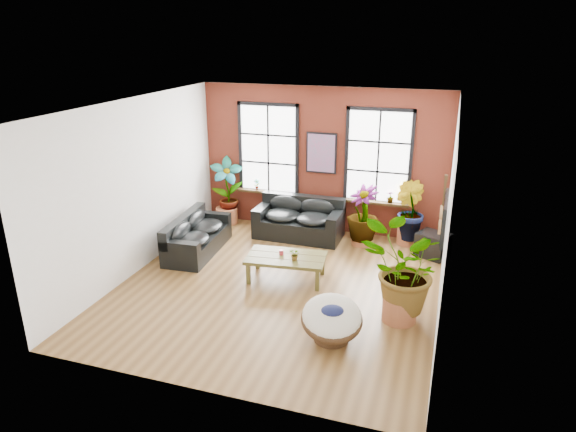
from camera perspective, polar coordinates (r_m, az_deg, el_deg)
name	(u,v)px	position (r m, az deg, el deg)	size (l,w,h in m)	color
room	(281,199)	(9.57, -0.84, 1.91)	(6.04, 6.54, 3.54)	brown
sofa_back	(299,219)	(12.31, 1.28, -0.38)	(2.07, 1.02, 0.94)	black
sofa_left	(195,236)	(11.67, -10.24, -2.21)	(1.01, 2.12, 0.82)	black
coffee_table	(286,259)	(10.20, -0.20, -4.79)	(1.63, 1.04, 0.60)	#443F18
papasan_chair	(332,319)	(8.36, 4.89, -11.32)	(1.23, 1.24, 0.74)	#412A17
poster	(321,153)	(12.32, 3.72, 6.99)	(0.74, 0.06, 0.98)	black
tv_wall_unit	(443,218)	(9.60, 16.89, -0.22)	(0.13, 1.86, 1.20)	black
media_box	(433,245)	(11.72, 15.79, -3.12)	(0.81, 0.76, 0.54)	black
pot_back_left	(227,215)	(13.33, -6.81, 0.07)	(0.70, 0.70, 0.41)	#9F5634
pot_back_right	(408,236)	(12.29, 13.19, -2.17)	(0.60, 0.60, 0.37)	#9F5634
pot_right_wall	(399,309)	(9.13, 12.26, -10.06)	(0.73, 0.73, 0.43)	#9F5634
pot_mid	(361,238)	(12.05, 8.11, -2.41)	(0.46, 0.46, 0.32)	#9F5634
floor_plant_back_left	(227,188)	(13.12, -6.77, 3.11)	(0.82, 0.56, 1.56)	#114119
floor_plant_back_right	(409,210)	(12.04, 13.28, 0.61)	(0.75, 0.60, 1.36)	#114119
floor_plant_right_wall	(402,271)	(8.83, 12.60, -5.97)	(1.38, 1.19, 1.53)	#114119
floor_plant_mid	(363,213)	(11.81, 8.33, 0.33)	(0.72, 0.72, 1.28)	#114119
table_plant	(295,254)	(9.96, 0.80, -4.30)	(0.22, 0.19, 0.24)	#114119
sill_plant_left	(257,184)	(13.00, -3.50, 3.52)	(0.14, 0.10, 0.27)	#114119
sill_plant_right	(390,197)	(12.23, 11.31, 2.08)	(0.15, 0.15, 0.27)	#114119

